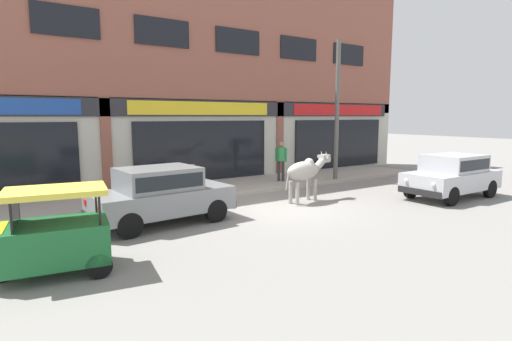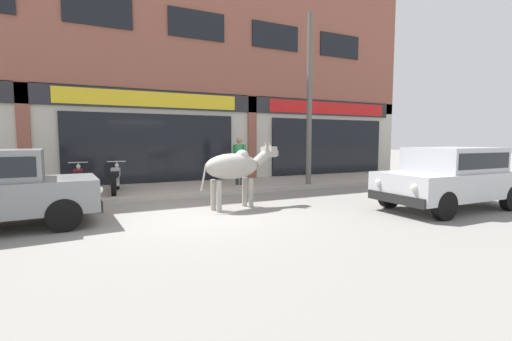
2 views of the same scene
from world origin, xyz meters
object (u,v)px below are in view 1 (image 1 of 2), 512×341
car_0 (161,192)px  pedestrian (281,157)px  auto_rickshaw (51,238)px  car_1 (452,174)px  motorcycle_0 (167,183)px  cow (305,171)px  motorcycle_1 (193,180)px  utility_pole (337,111)px

car_0 → pedestrian: 6.94m
auto_rickshaw → pedestrian: size_ratio=1.30×
car_1 → motorcycle_0: bearing=146.3°
cow → motorcycle_1: cow is taller
utility_pole → motorcycle_1: bearing=172.1°
car_0 → car_1: 9.63m
cow → motorcycle_0: size_ratio=1.18×
cow → car_0: cow is taller
car_0 → car_1: same height
auto_rickshaw → car_1: bearing=-0.6°
motorcycle_1 → auto_rickshaw: bearing=-134.2°
auto_rickshaw → pedestrian: pedestrian is taller
car_0 → utility_pole: bearing=14.9°
auto_rickshaw → utility_pole: 12.25m
motorcycle_1 → motorcycle_0: bearing=-178.0°
auto_rickshaw → utility_pole: bearing=21.4°
cow → auto_rickshaw: (-7.57, -2.11, -0.35)m
motorcycle_1 → car_0: bearing=-126.8°
car_0 → pedestrian: pedestrian is taller
car_0 → motorcycle_1: 3.87m
cow → car_1: size_ratio=0.59×
auto_rickshaw → motorcycle_1: (5.10, 5.24, -0.15)m
motorcycle_0 → utility_pole: (7.06, -0.81, 2.46)m
motorcycle_0 → auto_rickshaw: bearing=-128.5°
motorcycle_1 → car_1: bearing=-37.3°
cow → car_1: (4.57, -2.24, -0.19)m
motorcycle_0 → pedestrian: 4.88m
cow → utility_pole: (3.62, 2.28, 1.96)m
car_1 → motorcycle_1: size_ratio=2.01×
utility_pole → motorcycle_0: bearing=173.4°
car_1 → pedestrian: (-3.15, 5.37, 0.30)m
car_1 → motorcycle_1: bearing=142.7°
car_0 → motorcycle_1: car_0 is taller
car_0 → utility_pole: size_ratio=0.65×
pedestrian → utility_pole: 3.01m
car_1 → pedestrian: pedestrian is taller
cow → pedestrian: size_ratio=1.34×
cow → car_0: size_ratio=0.58×
auto_rickshaw → pedestrian: (8.99, 5.25, 0.45)m
car_0 → cow: bearing=-0.5°
motorcycle_0 → pedestrian: (4.85, 0.04, 0.60)m
car_1 → cow: bearing=153.9°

